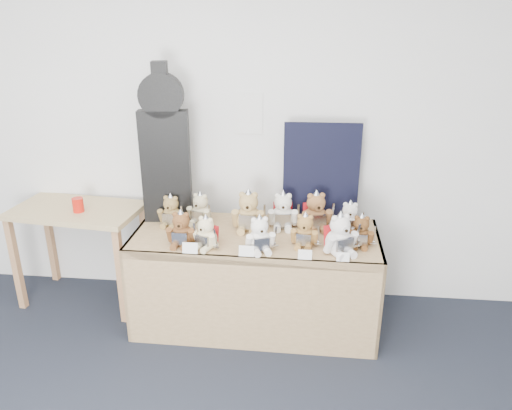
# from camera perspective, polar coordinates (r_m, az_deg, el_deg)

# --- Properties ---
(room_shell) EXTENTS (6.00, 6.00, 6.00)m
(room_shell) POSITION_cam_1_polar(r_m,az_deg,el_deg) (3.70, -0.87, 10.38)
(room_shell) COLOR white
(room_shell) RESTS_ON floor
(display_table) EXTENTS (1.72, 0.73, 0.72)m
(display_table) POSITION_cam_1_polar(r_m,az_deg,el_deg) (3.49, -0.18, -6.12)
(display_table) COLOR olive
(display_table) RESTS_ON floor
(side_table) EXTENTS (1.00, 0.63, 0.79)m
(side_table) POSITION_cam_1_polar(r_m,az_deg,el_deg) (4.03, -19.64, -1.99)
(side_table) COLOR #A08556
(side_table) RESTS_ON floor
(guitar_case) EXTENTS (0.36, 0.14, 1.14)m
(guitar_case) POSITION_cam_1_polar(r_m,az_deg,el_deg) (3.60, -10.40, 6.59)
(guitar_case) COLOR black
(guitar_case) RESTS_ON display_table
(navy_board) EXTENTS (0.55, 0.03, 0.73)m
(navy_board) POSITION_cam_1_polar(r_m,az_deg,el_deg) (3.63, 7.45, 3.69)
(navy_board) COLOR black
(navy_board) RESTS_ON display_table
(red_cup) EXTENTS (0.08, 0.08, 0.11)m
(red_cup) POSITION_cam_1_polar(r_m,az_deg,el_deg) (3.88, -19.67, 0.01)
(red_cup) COLOR red
(red_cup) RESTS_ON side_table
(teddy_front_far_left) EXTENTS (0.22, 0.17, 0.27)m
(teddy_front_far_left) POSITION_cam_1_polar(r_m,az_deg,el_deg) (3.32, -8.53, -2.86)
(teddy_front_far_left) COLOR brown
(teddy_front_far_left) RESTS_ON display_table
(teddy_front_left) EXTENTS (0.20, 0.19, 0.25)m
(teddy_front_left) POSITION_cam_1_polar(r_m,az_deg,el_deg) (3.27, -5.75, -3.30)
(teddy_front_left) COLOR beige
(teddy_front_left) RESTS_ON display_table
(teddy_front_centre) EXTENTS (0.22, 0.21, 0.27)m
(teddy_front_centre) POSITION_cam_1_polar(r_m,az_deg,el_deg) (3.21, 0.43, -3.51)
(teddy_front_centre) COLOR white
(teddy_front_centre) RESTS_ON display_table
(teddy_front_right) EXTENTS (0.21, 0.18, 0.25)m
(teddy_front_right) POSITION_cam_1_polar(r_m,az_deg,el_deg) (3.30, 5.59, -3.06)
(teddy_front_right) COLOR olive
(teddy_front_right) RESTS_ON display_table
(teddy_front_far_right) EXTENTS (0.25, 0.25, 0.30)m
(teddy_front_far_right) POSITION_cam_1_polar(r_m,az_deg,el_deg) (3.22, 9.57, -3.50)
(teddy_front_far_right) COLOR silver
(teddy_front_far_right) RESTS_ON display_table
(teddy_front_end) EXTENTS (0.20, 0.17, 0.24)m
(teddy_front_end) POSITION_cam_1_polar(r_m,az_deg,el_deg) (3.36, 11.89, -3.06)
(teddy_front_end) COLOR brown
(teddy_front_end) RESTS_ON display_table
(teddy_back_left) EXTENTS (0.21, 0.20, 0.26)m
(teddy_back_left) POSITION_cam_1_polar(r_m,az_deg,el_deg) (3.65, -6.38, -0.56)
(teddy_back_left) COLOR #C6B990
(teddy_back_left) RESTS_ON display_table
(teddy_back_centre_left) EXTENTS (0.26, 0.21, 0.32)m
(teddy_back_centre_left) POSITION_cam_1_polar(r_m,az_deg,el_deg) (3.51, -0.87, -0.87)
(teddy_back_centre_left) COLOR tan
(teddy_back_centre_left) RESTS_ON display_table
(teddy_back_centre_right) EXTENTS (0.24, 0.20, 0.30)m
(teddy_back_centre_right) POSITION_cam_1_polar(r_m,az_deg,el_deg) (3.56, 3.09, -0.80)
(teddy_back_centre_right) COLOR silver
(teddy_back_centre_right) RESTS_ON display_table
(teddy_back_right) EXTENTS (0.26, 0.24, 0.31)m
(teddy_back_right) POSITION_cam_1_polar(r_m,az_deg,el_deg) (3.55, 6.85, -0.88)
(teddy_back_right) COLOR #8C5E38
(teddy_back_right) RESTS_ON display_table
(teddy_back_end) EXTENTS (0.20, 0.16, 0.25)m
(teddy_back_end) POSITION_cam_1_polar(r_m,az_deg,el_deg) (3.56, 10.64, -1.50)
(teddy_back_end) COLOR white
(teddy_back_end) RESTS_ON display_table
(teddy_back_far_left) EXTENTS (0.21, 0.18, 0.26)m
(teddy_back_far_left) POSITION_cam_1_polar(r_m,az_deg,el_deg) (3.64, -9.68, -0.78)
(teddy_back_far_left) COLOR olive
(teddy_back_far_left) RESTS_ON display_table
(entry_card_a) EXTENTS (0.10, 0.02, 0.07)m
(entry_card_a) POSITION_cam_1_polar(r_m,az_deg,el_deg) (3.23, -7.56, -4.90)
(entry_card_a) COLOR silver
(entry_card_a) RESTS_ON display_table
(entry_card_b) EXTENTS (0.10, 0.02, 0.07)m
(entry_card_b) POSITION_cam_1_polar(r_m,az_deg,el_deg) (3.17, -1.10, -5.29)
(entry_card_b) COLOR silver
(entry_card_b) RESTS_ON display_table
(entry_card_c) EXTENTS (0.09, 0.02, 0.06)m
(entry_card_c) POSITION_cam_1_polar(r_m,az_deg,el_deg) (3.15, 5.62, -5.67)
(entry_card_c) COLOR silver
(entry_card_c) RESTS_ON display_table
(entry_card_d) EXTENTS (0.08, 0.02, 0.06)m
(entry_card_d) POSITION_cam_1_polar(r_m,az_deg,el_deg) (3.16, 9.91, -5.88)
(entry_card_d) COLOR silver
(entry_card_d) RESTS_ON display_table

